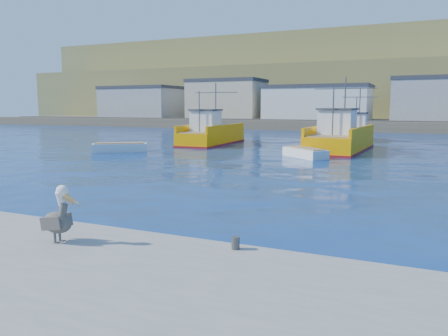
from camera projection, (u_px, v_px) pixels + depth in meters
name	position (u px, v px, depth m)	size (l,w,h in m)	color
ground	(192.00, 222.00, 14.73)	(260.00, 260.00, 0.00)	navy
dock_bollards	(150.00, 231.00, 11.32)	(36.20, 0.20, 0.30)	#4C4C4C
far_shore	(392.00, 87.00, 112.29)	(200.00, 81.00, 24.00)	brown
trawler_yellow_a	(211.00, 135.00, 45.23)	(4.83, 10.68, 6.42)	#F7A000
trawler_yellow_b	(340.00, 139.00, 38.32)	(5.47, 11.72, 6.55)	#F7A000
boat_orange	(358.00, 132.00, 50.04)	(3.92, 7.48, 5.97)	orange
skiff_left	(120.00, 148.00, 37.49)	(4.65, 3.76, 0.98)	silver
skiff_mid	(305.00, 154.00, 33.49)	(4.07, 3.90, 0.91)	silver
pelican	(59.00, 218.00, 10.82)	(1.19, 0.54, 1.46)	#595451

